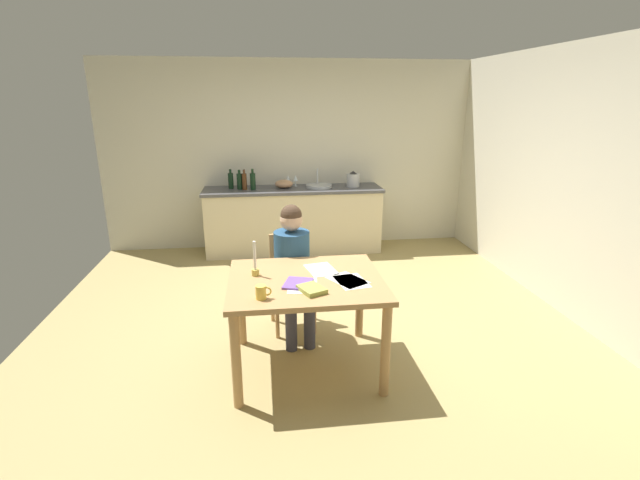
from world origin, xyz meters
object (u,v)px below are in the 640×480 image
object	(u,v)px
wine_glass_near_sink	(295,178)
sink_unit	(319,186)
chair_at_table	(291,276)
bottle_sauce	(253,181)
book_magazine	(298,284)
bottle_vinegar	(240,181)
wine_glass_by_kettle	(288,179)
person_seated	(293,263)
mixing_bowl	(284,184)
bottle_wine_red	(244,181)
coffee_mug	(261,292)
stovetop_kettle	(353,180)
dining_table	(306,292)
bottle_oil	(231,180)
candlestick	(255,266)
book_cookery	(312,289)

from	to	relation	value
wine_glass_near_sink	sink_unit	bearing A→B (deg)	-25.03
chair_at_table	bottle_sauce	size ratio (longest dim) A/B	3.14
book_magazine	bottle_sauce	distance (m)	3.07
bottle_vinegar	wine_glass_by_kettle	xyz separation A→B (m)	(0.66, 0.14, -0.00)
person_seated	bottle_vinegar	size ratio (longest dim) A/B	4.53
chair_at_table	mixing_bowl	distance (m)	2.32
person_seated	wine_glass_by_kettle	world-z (taller)	person_seated
bottle_wine_red	coffee_mug	bearing A→B (deg)	-86.47
bottle_sauce	wine_glass_by_kettle	world-z (taller)	bottle_sauce
chair_at_table	mixing_bowl	size ratio (longest dim) A/B	3.56
bottle_sauce	bottle_vinegar	bearing A→B (deg)	164.80
book_magazine	mixing_bowl	world-z (taller)	mixing_bowl
bottle_sauce	stovetop_kettle	bearing A→B (deg)	1.56
person_seated	book_magazine	size ratio (longest dim) A/B	5.32
chair_at_table	coffee_mug	size ratio (longest dim) A/B	7.90
dining_table	bottle_oil	distance (m)	3.15
coffee_mug	sink_unit	world-z (taller)	sink_unit
person_seated	bottle_sauce	world-z (taller)	person_seated
sink_unit	bottle_wine_red	bearing A→B (deg)	-178.52
bottle_wine_red	wine_glass_by_kettle	bearing A→B (deg)	16.07
book_magazine	bottle_sauce	world-z (taller)	bottle_sauce
bottle_wine_red	stovetop_kettle	distance (m)	1.49
person_seated	bottle_sauce	xyz separation A→B (m)	(-0.37, 2.34, 0.34)
coffee_mug	candlestick	world-z (taller)	candlestick
candlestick	bottle_oil	xyz separation A→B (m)	(-0.34, 2.93, 0.17)
stovetop_kettle	bottle_vinegar	bearing A→B (deg)	179.60
sink_unit	wine_glass_near_sink	size ratio (longest dim) A/B	2.34
bottle_oil	bottle_wine_red	xyz separation A→B (m)	(0.19, -0.10, 0.00)
chair_at_table	bottle_wine_red	bearing A→B (deg)	102.04
coffee_mug	wine_glass_by_kettle	xyz separation A→B (m)	(0.39, 3.45, 0.19)
book_cookery	wine_glass_near_sink	size ratio (longest dim) A/B	1.29
book_magazine	sink_unit	distance (m)	3.14
book_magazine	wine_glass_near_sink	size ratio (longest dim) A/B	1.46
sink_unit	bottle_oil	distance (m)	1.21
stovetop_kettle	wine_glass_by_kettle	bearing A→B (deg)	170.51
chair_at_table	person_seated	world-z (taller)	person_seated
bottle_sauce	wine_glass_by_kettle	xyz separation A→B (m)	(0.48, 0.19, -0.01)
person_seated	wine_glass_by_kettle	bearing A→B (deg)	87.44
book_cookery	dining_table	bearing A→B (deg)	69.32
coffee_mug	sink_unit	bearing A→B (deg)	76.17
book_magazine	wine_glass_near_sink	bearing A→B (deg)	103.46
wine_glass_near_sink	bottle_oil	bearing A→B (deg)	-175.21
chair_at_table	wine_glass_by_kettle	world-z (taller)	wine_glass_by_kettle
person_seated	bottle_oil	size ratio (longest dim) A/B	4.51
book_cookery	bottle_sauce	world-z (taller)	bottle_sauce
dining_table	wine_glass_near_sink	bearing A→B (deg)	87.00
chair_at_table	book_cookery	size ratio (longest dim) A/B	4.41
bottle_wine_red	wine_glass_by_kettle	size ratio (longest dim) A/B	1.76
coffee_mug	bottle_sauce	xyz separation A→B (m)	(-0.09, 3.26, 0.20)
wine_glass_near_sink	book_magazine	bearing A→B (deg)	-94.10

